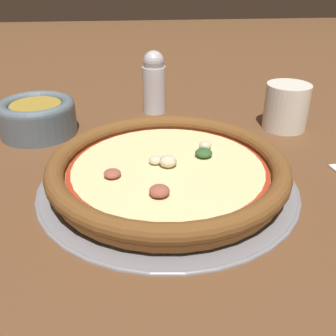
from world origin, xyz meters
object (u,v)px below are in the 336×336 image
at_px(pizza_tray, 168,182).
at_px(bowl_near, 37,116).
at_px(drinking_cup, 286,107).
at_px(pizza, 168,168).
at_px(pepper_shaker, 155,82).

bearing_deg(pizza_tray, bowl_near, -133.46).
distance_m(bowl_near, drinking_cup, 0.43).
height_order(pizza, bowl_near, bowl_near).
bearing_deg(pizza, drinking_cup, 128.37).
height_order(pizza, pepper_shaker, pepper_shaker).
bearing_deg(pizza, pepper_shaker, 179.62).
bearing_deg(pepper_shaker, bowl_near, -67.10).
bearing_deg(pepper_shaker, pizza_tray, -0.39).
xyz_separation_m(pizza, drinking_cup, (-0.18, 0.22, 0.01)).
distance_m(drinking_cup, pepper_shaker, 0.24).
bearing_deg(bowl_near, pepper_shaker, 112.90).
bearing_deg(pizza_tray, pizza, 10.62).
distance_m(bowl_near, pepper_shaker, 0.22).
distance_m(pizza_tray, pepper_shaker, 0.28).
relative_size(pizza, drinking_cup, 3.99).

